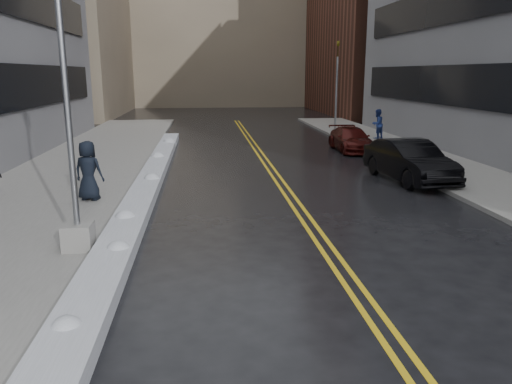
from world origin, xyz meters
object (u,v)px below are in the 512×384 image
object	(u,v)px
car_black	(409,161)
fire_hydrant	(435,162)
lamppost	(71,146)
traffic_signal	(337,84)
pedestrian_c	(88,171)
car_maroon	(351,139)
pedestrian_east	(377,124)

from	to	relation	value
car_black	fire_hydrant	bearing A→B (deg)	26.13
lamppost	car_black	size ratio (longest dim) A/B	1.58
traffic_signal	fire_hydrant	bearing A→B (deg)	-87.95
pedestrian_c	lamppost	bearing A→B (deg)	115.46
fire_hydrant	lamppost	bearing A→B (deg)	-146.96
lamppost	traffic_signal	world-z (taller)	lamppost
car_black	car_maroon	distance (m)	7.77
pedestrian_east	car_black	bearing A→B (deg)	43.34
fire_hydrant	car_maroon	bearing A→B (deg)	102.45
pedestrian_east	car_maroon	distance (m)	4.76
pedestrian_c	car_black	distance (m)	11.78
pedestrian_east	car_black	size ratio (longest dim) A/B	0.37
fire_hydrant	pedestrian_c	distance (m)	13.47
pedestrian_c	car_maroon	bearing A→B (deg)	-122.35
traffic_signal	car_black	distance (m)	15.23
fire_hydrant	traffic_signal	world-z (taller)	traffic_signal
pedestrian_c	car_black	size ratio (longest dim) A/B	0.39
fire_hydrant	car_maroon	distance (m)	6.96
car_black	car_maroon	xyz separation A→B (m)	(0.00, 7.76, -0.17)
pedestrian_c	pedestrian_east	bearing A→B (deg)	-119.24
lamppost	pedestrian_east	world-z (taller)	lamppost
fire_hydrant	traffic_signal	bearing A→B (deg)	92.05
fire_hydrant	traffic_signal	distance (m)	14.30
car_maroon	lamppost	bearing A→B (deg)	-125.88
pedestrian_east	car_maroon	world-z (taller)	pedestrian_east
lamppost	fire_hydrant	bearing A→B (deg)	33.04
lamppost	fire_hydrant	size ratio (longest dim) A/B	10.45
fire_hydrant	pedestrian_c	xyz separation A→B (m)	(-13.04, -3.31, 0.55)
traffic_signal	pedestrian_east	bearing A→B (deg)	-62.28
fire_hydrant	pedestrian_east	size ratio (longest dim) A/B	0.41
pedestrian_c	pedestrian_east	xyz separation A→B (m)	(14.30, 13.96, -0.05)
fire_hydrant	car_black	distance (m)	1.80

